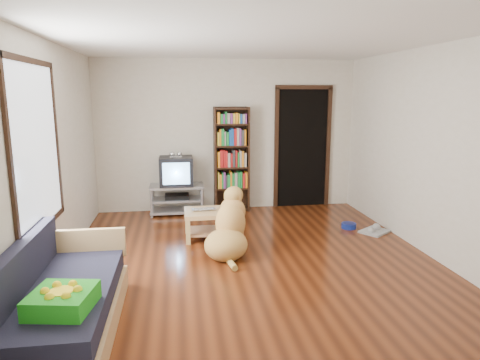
{
  "coord_description": "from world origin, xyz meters",
  "views": [
    {
      "loc": [
        -0.86,
        -4.91,
        2.01
      ],
      "look_at": [
        -0.06,
        0.54,
        0.9
      ],
      "focal_mm": 32.0,
      "sensor_mm": 36.0,
      "label": 1
    }
  ],
  "objects": [
    {
      "name": "ground",
      "position": [
        0.0,
        0.0,
        0.0
      ],
      "size": [
        5.0,
        5.0,
        0.0
      ],
      "primitive_type": "plane",
      "color": "#5C270F",
      "rests_on": "ground"
    },
    {
      "name": "ceiling",
      "position": [
        0.0,
        0.0,
        2.6
      ],
      "size": [
        5.0,
        5.0,
        0.0
      ],
      "primitive_type": "plane",
      "rotation": [
        3.14,
        0.0,
        0.0
      ],
      "color": "white",
      "rests_on": "ground"
    },
    {
      "name": "wall_back",
      "position": [
        0.0,
        2.5,
        1.3
      ],
      "size": [
        4.5,
        0.0,
        4.5
      ],
      "primitive_type": "plane",
      "rotation": [
        1.57,
        0.0,
        0.0
      ],
      "color": "beige",
      "rests_on": "ground"
    },
    {
      "name": "wall_front",
      "position": [
        0.0,
        -2.5,
        1.3
      ],
      "size": [
        4.5,
        0.0,
        4.5
      ],
      "primitive_type": "plane",
      "rotation": [
        -1.57,
        0.0,
        0.0
      ],
      "color": "beige",
      "rests_on": "ground"
    },
    {
      "name": "wall_left",
      "position": [
        -2.25,
        0.0,
        1.3
      ],
      "size": [
        0.0,
        5.0,
        5.0
      ],
      "primitive_type": "plane",
      "rotation": [
        1.57,
        0.0,
        1.57
      ],
      "color": "beige",
      "rests_on": "ground"
    },
    {
      "name": "wall_right",
      "position": [
        2.25,
        0.0,
        1.3
      ],
      "size": [
        0.0,
        5.0,
        5.0
      ],
      "primitive_type": "plane",
      "rotation": [
        1.57,
        0.0,
        -1.57
      ],
      "color": "beige",
      "rests_on": "ground"
    },
    {
      "name": "green_cushion",
      "position": [
        -1.75,
        -1.79,
        0.49
      ],
      "size": [
        0.51,
        0.51,
        0.15
      ],
      "primitive_type": "cube",
      "rotation": [
        0.0,
        0.0,
        -0.17
      ],
      "color": "green",
      "rests_on": "sofa"
    },
    {
      "name": "laptop",
      "position": [
        -0.52,
        0.88,
        0.41
      ],
      "size": [
        0.36,
        0.25,
        0.03
      ],
      "primitive_type": "imported",
      "rotation": [
        0.0,
        0.0,
        0.11
      ],
      "color": "white",
      "rests_on": "coffee_table"
    },
    {
      "name": "dog_bowl",
      "position": [
        1.69,
        1.04,
        0.04
      ],
      "size": [
        0.22,
        0.22,
        0.08
      ],
      "primitive_type": "cylinder",
      "color": "navy",
      "rests_on": "ground"
    },
    {
      "name": "grey_rag",
      "position": [
        1.99,
        0.79,
        0.01
      ],
      "size": [
        0.51,
        0.49,
        0.03
      ],
      "primitive_type": "cube",
      "rotation": [
        0.0,
        0.0,
        0.61
      ],
      "color": "#9A9A9A",
      "rests_on": "ground"
    },
    {
      "name": "window",
      "position": [
        -2.23,
        -0.5,
        1.5
      ],
      "size": [
        0.03,
        1.46,
        1.7
      ],
      "color": "white",
      "rests_on": "wall_left"
    },
    {
      "name": "doorway",
      "position": [
        1.35,
        2.48,
        1.12
      ],
      "size": [
        1.03,
        0.05,
        2.19
      ],
      "color": "black",
      "rests_on": "wall_back"
    },
    {
      "name": "tv_stand",
      "position": [
        -0.9,
        2.25,
        0.27
      ],
      "size": [
        0.9,
        0.45,
        0.5
      ],
      "color": "#99999E",
      "rests_on": "ground"
    },
    {
      "name": "crt_tv",
      "position": [
        -0.9,
        2.27,
        0.74
      ],
      "size": [
        0.55,
        0.52,
        0.58
      ],
      "color": "black",
      "rests_on": "tv_stand"
    },
    {
      "name": "bookshelf",
      "position": [
        0.05,
        2.34,
        1.0
      ],
      "size": [
        0.6,
        0.3,
        1.8
      ],
      "color": "black",
      "rests_on": "ground"
    },
    {
      "name": "sofa",
      "position": [
        -1.87,
        -1.38,
        0.26
      ],
      "size": [
        0.8,
        1.8,
        0.8
      ],
      "color": "tan",
      "rests_on": "ground"
    },
    {
      "name": "coffee_table",
      "position": [
        -0.52,
        0.91,
        0.28
      ],
      "size": [
        0.55,
        0.55,
        0.4
      ],
      "color": "tan",
      "rests_on": "ground"
    },
    {
      "name": "dog",
      "position": [
        -0.24,
        0.26,
        0.32
      ],
      "size": [
        0.72,
        1.04,
        0.86
      ],
      "color": "#BC8848",
      "rests_on": "ground"
    }
  ]
}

